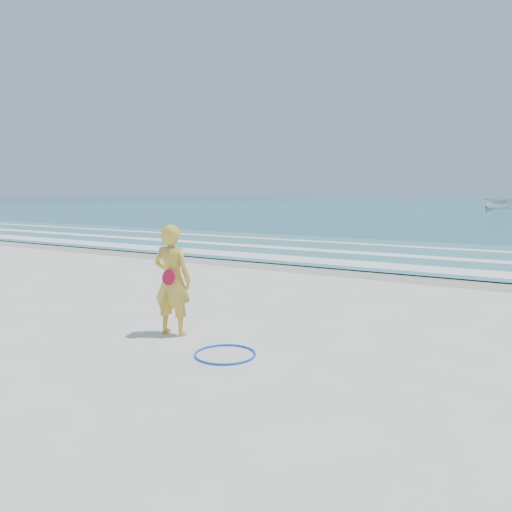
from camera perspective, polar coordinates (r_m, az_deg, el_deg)
The scene contains 9 objects.
ground at distance 8.72m, azimuth -16.13°, elevation -9.29°, with size 400.00×400.00×0.00m, color silver.
wet_sand at distance 16.09m, azimuth 7.94°, elevation -1.46°, with size 400.00×2.40×0.00m, color #B2A893.
shallow at distance 20.74m, azimuth 13.34°, elevation 0.51°, with size 400.00×10.00×0.01m, color #59B7AD.
foam_near at distance 17.28m, azimuth 9.62°, elevation -0.72°, with size 400.00×1.40×0.01m, color white.
foam_mid at distance 19.98m, azimuth 12.64°, elevation 0.30°, with size 400.00×0.90×0.01m, color white.
foam_far at distance 23.12m, azimuth 15.21°, elevation 1.16°, with size 400.00×0.60×0.01m, color white.
hoop at distance 7.70m, azimuth -3.55°, elevation -11.13°, with size 0.94×0.94×0.03m, color blue.
boat at distance 72.88m, azimuth 26.18°, elevation 5.40°, with size 1.63×4.33×1.67m, color white.
woman at distance 8.66m, azimuth -9.55°, elevation -2.72°, with size 0.75×0.54×1.91m.
Camera 1 is at (6.16, -5.66, 2.46)m, focal length 35.00 mm.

